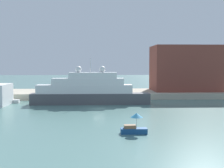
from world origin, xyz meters
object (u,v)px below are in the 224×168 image
object	(u,v)px
mooring_bollard	(123,92)
person_figure	(66,90)
harbor_building	(185,68)
parked_car	(47,90)
work_barge	(8,101)
large_yacht	(89,91)
small_motorboat	(134,126)

from	to	relation	value
mooring_bollard	person_figure	bearing A→B (deg)	166.17
harbor_building	mooring_bollard	size ratio (longest dim) A/B	31.98
harbor_building	parked_car	size ratio (longest dim) A/B	4.74
harbor_building	parked_car	world-z (taller)	harbor_building
work_barge	mooring_bollard	world-z (taller)	mooring_bollard
large_yacht	mooring_bollard	size ratio (longest dim) A/B	46.66
work_barge	parked_car	world-z (taller)	parked_car
work_barge	person_figure	size ratio (longest dim) A/B	3.48
large_yacht	parked_car	distance (m)	20.51
work_barge	mooring_bollard	xyz separation A→B (m)	(30.26, 6.90, 1.60)
work_barge	parked_car	xyz separation A→B (m)	(7.73, 12.45, 1.80)
harbor_building	mooring_bollard	xyz separation A→B (m)	(-20.16, -8.37, -6.70)
person_figure	mooring_bollard	xyz separation A→B (m)	(16.56, -4.08, -0.41)
large_yacht	harbor_building	size ratio (longest dim) A/B	1.46
person_figure	parked_car	bearing A→B (deg)	166.07
mooring_bollard	harbor_building	bearing A→B (deg)	22.54
harbor_building	person_figure	bearing A→B (deg)	-173.33
small_motorboat	parked_car	distance (m)	51.87
mooring_bollard	work_barge	bearing A→B (deg)	-167.16
harbor_building	work_barge	bearing A→B (deg)	-163.16
large_yacht	mooring_bollard	bearing A→B (deg)	47.26
small_motorboat	mooring_bollard	bearing A→B (deg)	87.92
work_barge	harbor_building	world-z (taller)	harbor_building
large_yacht	parked_car	bearing A→B (deg)	129.95
parked_car	person_figure	distance (m)	6.16
large_yacht	small_motorboat	bearing A→B (deg)	-76.08
small_motorboat	work_barge	world-z (taller)	small_motorboat
large_yacht	person_figure	size ratio (longest dim) A/B	18.79
large_yacht	parked_car	world-z (taller)	large_yacht
small_motorboat	parked_car	size ratio (longest dim) A/B	0.90
small_motorboat	person_figure	xyz separation A→B (m)	(-15.04, 45.94, 1.26)
large_yacht	person_figure	bearing A→B (deg)	116.79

